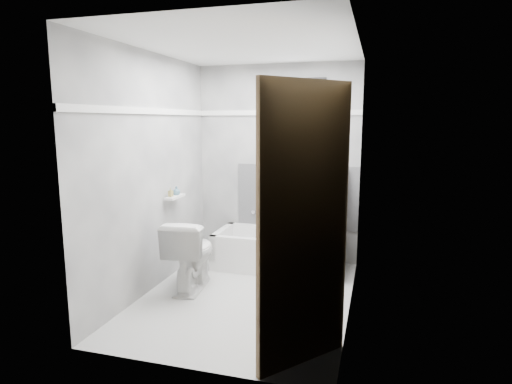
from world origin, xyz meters
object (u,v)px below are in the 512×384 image
(door, at_px, (337,242))
(soap_bottle_b, at_px, (176,191))
(soap_bottle_a, at_px, (171,192))
(office_chair, at_px, (318,216))
(toilet, at_px, (191,254))
(bathtub, at_px, (279,250))

(door, distance_m, soap_bottle_b, 2.57)
(soap_bottle_a, distance_m, soap_bottle_b, 0.14)
(office_chair, relative_size, toilet, 1.41)
(door, height_order, soap_bottle_b, door)
(office_chair, xyz_separation_m, door, (0.42, -2.26, 0.35))
(soap_bottle_a, bearing_deg, door, -39.17)
(office_chair, bearing_deg, door, -74.77)
(door, xyz_separation_m, soap_bottle_a, (-1.92, 1.56, -0.03))
(soap_bottle_a, bearing_deg, office_chair, 24.76)
(office_chair, relative_size, soap_bottle_b, 10.20)
(door, bearing_deg, office_chair, 100.58)
(bathtub, height_order, soap_bottle_a, soap_bottle_a)
(bathtub, distance_m, soap_bottle_b, 1.39)
(office_chair, height_order, soap_bottle_b, office_chair)
(soap_bottle_a, bearing_deg, bathtub, 31.42)
(soap_bottle_b, bearing_deg, toilet, -48.06)
(office_chair, xyz_separation_m, soap_bottle_b, (-1.50, -0.55, 0.31))
(toilet, height_order, soap_bottle_b, soap_bottle_b)
(bathtub, height_order, door, door)
(door, height_order, soap_bottle_a, door)
(toilet, xyz_separation_m, soap_bottle_b, (-0.32, 0.36, 0.59))
(bathtub, xyz_separation_m, toilet, (-0.74, -0.86, 0.16))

